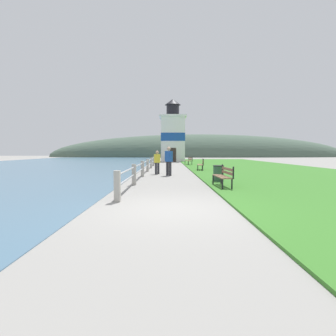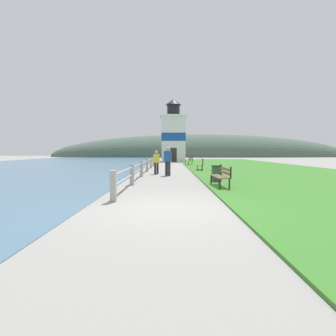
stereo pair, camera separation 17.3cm
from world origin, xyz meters
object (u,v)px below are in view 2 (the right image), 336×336
Objects in this scene: lighthouse at (173,135)px; person_by_railing at (156,161)px; park_bench_far at (189,160)px; park_bench_near at (222,175)px; park_bench_midway at (201,164)px; trash_bin at (217,174)px; person_strolling at (168,160)px.

person_by_railing is at bearing -93.75° from lighthouse.
park_bench_far is 11.07m from lighthouse.
park_bench_near is 7.18m from person_by_railing.
person_by_railing is (-3.08, 6.48, 0.31)m from park_bench_near.
park_bench_near is at bearing 82.69° from park_bench_far.
park_bench_midway is at bearing 84.58° from park_bench_far.
lighthouse is 26.91m from trash_bin.
lighthouse is at bearing 28.13° from person_strolling.
lighthouse reaches higher than person_strolling.
park_bench_far is at bearing -37.32° from person_by_railing.
lighthouse is 5.13× the size of person_strolling.
person_strolling is at bearing 72.44° from park_bench_far.
park_bench_near is at bearing -126.76° from person_strolling.
park_bench_midway is (0.27, 9.66, -0.00)m from park_bench_near.
person_by_railing is at bearing 63.40° from person_strolling.
person_strolling reaches higher than park_bench_midway.
lighthouse reaches higher than park_bench_far.
park_bench_far reaches higher than trash_bin.
park_bench_near is 0.98× the size of person_strolling.
park_bench_near and park_bench_far have the same top height.
person_by_railing reaches higher than park_bench_midway.
park_bench_midway is at bearing -94.04° from park_bench_near.
park_bench_far is at bearing -81.10° from lighthouse.
park_bench_far is 2.39× the size of trash_bin.
person_by_railing is (-3.07, -11.59, 0.31)m from park_bench_far.
park_bench_midway is 0.19× the size of lighthouse.
lighthouse is 22.26m from person_by_railing.
park_bench_near and park_bench_midway have the same top height.
park_bench_midway is 7.81m from trash_bin.
park_bench_midway is 2.10× the size of trash_bin.
park_bench_midway is 19.22m from lighthouse.
person_by_railing is 5.64m from trash_bin.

